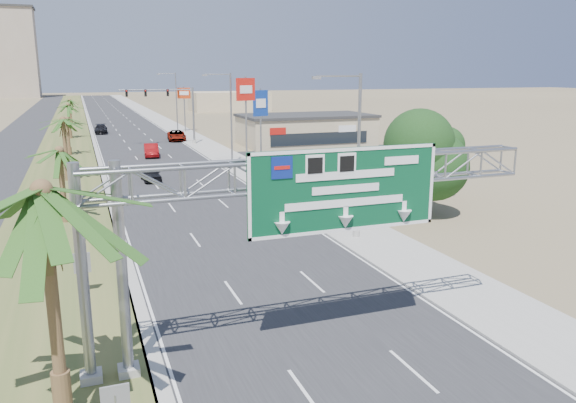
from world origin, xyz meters
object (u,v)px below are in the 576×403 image
(palm_near, at_px, (42,193))
(pole_sign_red_far, at_px, (184,96))
(car_left_lane, at_px, (151,174))
(car_right_lane, at_px, (177,136))
(car_far, at_px, (101,129))
(pole_sign_blue, at_px, (261,106))
(sign_gantry, at_px, (300,189))
(car_mid_lane, at_px, (151,150))
(store_building, at_px, (306,130))
(signal_mast, at_px, (179,110))
(pole_sign_red_near, at_px, (246,95))

(palm_near, bearing_deg, pole_sign_red_far, 77.36)
(car_left_lane, distance_m, car_right_lane, 32.39)
(car_far, relative_size, pole_sign_blue, 0.62)
(sign_gantry, relative_size, car_mid_lane, 3.51)
(sign_gantry, relative_size, store_building, 0.93)
(car_far, height_order, pole_sign_red_far, pole_sign_red_far)
(car_left_lane, distance_m, pole_sign_red_far, 45.36)
(sign_gantry, distance_m, car_mid_lane, 51.90)
(car_far, bearing_deg, car_mid_lane, -78.45)
(car_right_lane, bearing_deg, signal_mast, -87.66)
(pole_sign_red_far, bearing_deg, palm_near, -102.64)
(signal_mast, bearing_deg, pole_sign_red_far, 77.45)
(car_far, bearing_deg, car_left_lane, -83.97)
(pole_sign_blue, bearing_deg, car_mid_lane, 154.96)
(pole_sign_red_near, bearing_deg, signal_mast, 100.52)
(car_left_lane, bearing_deg, car_mid_lane, 80.99)
(car_mid_lane, height_order, pole_sign_red_far, pole_sign_red_far)
(sign_gantry, distance_m, signal_mast, 62.37)
(car_right_lane, bearing_deg, pole_sign_blue, -66.71)
(car_left_lane, bearing_deg, car_far, 91.39)
(palm_near, bearing_deg, pole_sign_blue, 66.02)
(pole_sign_blue, bearing_deg, car_left_lane, -144.04)
(sign_gantry, height_order, car_right_lane, sign_gantry)
(sign_gantry, distance_m, car_right_lane, 67.60)
(store_building, distance_m, car_mid_lane, 22.61)
(palm_near, bearing_deg, car_left_lane, 79.36)
(store_building, bearing_deg, car_far, 136.31)
(signal_mast, xyz_separation_m, pole_sign_red_near, (3.83, -20.60, 2.80))
(pole_sign_red_near, bearing_deg, car_mid_lane, 131.89)
(car_right_lane, xyz_separation_m, pole_sign_red_near, (3.51, -25.63, 6.88))
(signal_mast, distance_m, car_left_lane, 27.76)
(car_far, bearing_deg, pole_sign_red_near, -68.31)
(signal_mast, bearing_deg, sign_gantry, -95.74)
(palm_near, bearing_deg, sign_gantry, 13.32)
(sign_gantry, height_order, car_far, sign_gantry)
(store_building, height_order, car_left_lane, store_building)
(sign_gantry, relative_size, pole_sign_red_far, 2.18)
(store_building, bearing_deg, pole_sign_red_near, -131.62)
(store_building, xyz_separation_m, car_mid_lane, (-22.13, -4.45, -1.21))
(pole_sign_blue, bearing_deg, car_right_lane, 107.31)
(store_building, xyz_separation_m, pole_sign_red_far, (-13.00, 23.17, 4.05))
(signal_mast, bearing_deg, pole_sign_blue, -66.80)
(car_left_lane, height_order, pole_sign_red_near, pole_sign_red_near)
(palm_near, xyz_separation_m, store_building, (31.20, 58.00, -4.93))
(store_building, distance_m, car_left_lane, 31.69)
(pole_sign_red_near, bearing_deg, sign_gantry, -103.65)
(pole_sign_blue, distance_m, pole_sign_red_far, 33.46)
(sign_gantry, xyz_separation_m, pole_sign_blue, (13.14, 45.92, 0.09))
(palm_near, distance_m, car_right_lane, 70.81)
(pole_sign_red_near, bearing_deg, car_left_lane, -152.33)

